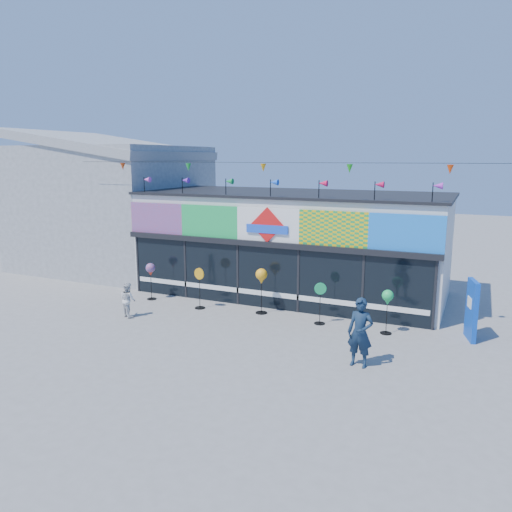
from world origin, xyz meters
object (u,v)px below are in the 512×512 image
Objects in this scene: spinner_3 at (320,302)px; spinner_4 at (388,299)px; spinner_1 at (200,287)px; blue_sign at (472,310)px; spinner_2 at (261,278)px; adult_man at (360,333)px; spinner_0 at (151,271)px; child at (128,300)px.

spinner_4 is at bearing -1.18° from spinner_3.
spinner_1 is at bearing -179.38° from spinner_4.
spinner_1 is 6.75m from spinner_4.
blue_sign is 6.87m from spinner_2.
blue_sign reaches higher than spinner_4.
spinner_1 is at bearing 162.09° from adult_man.
adult_man is (8.86, -3.00, -0.22)m from spinner_0.
adult_man reaches higher than spinner_0.
blue_sign reaches higher than spinner_1.
spinner_4 is at bearing 0.62° from spinner_1.
spinner_0 is 9.08m from spinner_4.
child is (0.57, -2.12, -0.55)m from spinner_0.
spinner_4 is (-2.42, -0.56, 0.21)m from blue_sign.
adult_man reaches higher than child.
spinner_0 is at bearing 166.26° from adult_man.
spinner_0 is at bearing 178.92° from spinner_3.
blue_sign is 11.22m from child.
child is (-8.51, -1.94, -0.53)m from spinner_4.
spinner_0 is 1.01× the size of spinner_4.
spinner_3 is at bearing 178.82° from spinner_4.
blue_sign is 9.18m from spinner_1.
spinner_2 is (4.64, 0.14, 0.15)m from spinner_0.
adult_man is at bearing -55.48° from spinner_3.
spinner_4 is 8.75m from child.
blue_sign is at bearing 3.95° from spinner_1.
child is (-8.30, 0.89, -0.33)m from adult_man.
spinner_2 reaches higher than spinner_0.
spinner_3 is at bearing 171.10° from blue_sign.
blue_sign is 1.22× the size of spinner_1.
spinner_1 is at bearing 168.68° from blue_sign.
spinner_3 is (6.89, -0.13, -0.41)m from spinner_0.
spinner_1 is 2.39m from spinner_2.
blue_sign is at bearing 57.12° from adult_man.
blue_sign is at bearing -141.94° from child.
child is (-1.77, -1.87, -0.20)m from spinner_1.
spinner_2 is (2.31, 0.39, 0.50)m from spinner_1.
blue_sign is 1.28× the size of spinner_0.
spinner_0 is 1.19× the size of child.
spinner_0 is at bearing 178.90° from spinner_4.
spinner_2 is 0.88× the size of adult_man.
spinner_2 is 2.33m from spinner_3.
spinner_1 is 0.93× the size of spinner_2.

